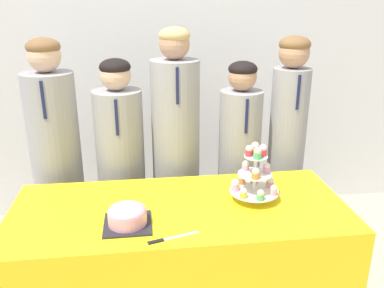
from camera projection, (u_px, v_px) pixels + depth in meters
The scene contains 10 objects.
wall_back at pixel (161, 55), 3.27m from camera, with size 9.00×0.06×2.70m.
table at pixel (180, 267), 2.25m from camera, with size 1.75×0.75×0.76m.
round_cake at pixel (127, 215), 1.93m from camera, with size 0.23×0.23×0.11m.
cake_knife at pixel (165, 240), 1.83m from camera, with size 0.24×0.08×0.01m.
cupcake_stand at pixel (255, 175), 2.16m from camera, with size 0.26×0.26×0.32m.
student_0 at pixel (58, 169), 2.62m from camera, with size 0.32×0.32×1.57m.
student_1 at pixel (122, 174), 2.69m from camera, with size 0.31×0.32×1.44m.
student_2 at pixel (176, 159), 2.71m from camera, with size 0.31×0.32×1.62m.
student_3 at pixel (239, 169), 2.79m from camera, with size 0.28×0.29×1.41m.
student_4 at pixel (286, 153), 2.80m from camera, with size 0.25×0.25×1.56m.
Camera 1 is at (-0.18, -1.51, 1.78)m, focal length 38.00 mm.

